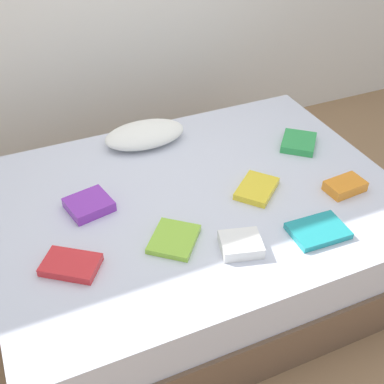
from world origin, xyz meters
TOP-DOWN VIEW (x-y plane):
  - ground_plane at (0.00, 0.00)m, footprint 8.00×8.00m
  - bed at (0.00, 0.00)m, footprint 2.00×1.50m
  - pillow at (-0.07, 0.55)m, footprint 0.45×0.27m
  - textbook_yellow at (0.28, -0.10)m, footprint 0.28×0.27m
  - textbook_purple at (-0.50, 0.10)m, footprint 0.23×0.21m
  - textbook_lime at (-0.22, -0.26)m, footprint 0.28×0.29m
  - textbook_teal at (0.38, -0.47)m, footprint 0.25×0.19m
  - textbook_green at (0.70, 0.17)m, footprint 0.27×0.28m
  - textbook_red at (-0.67, -0.24)m, footprint 0.27×0.25m
  - textbook_white at (0.02, -0.42)m, footprint 0.21×0.19m
  - textbook_orange at (0.68, -0.26)m, footprint 0.20×0.13m

SIDE VIEW (x-z plane):
  - ground_plane at x=0.00m, z-range 0.00..0.00m
  - bed at x=0.00m, z-range 0.00..0.50m
  - textbook_lime at x=-0.22m, z-range 0.50..0.53m
  - textbook_teal at x=0.38m, z-range 0.50..0.53m
  - textbook_yellow at x=0.28m, z-range 0.50..0.53m
  - textbook_red at x=-0.67m, z-range 0.50..0.54m
  - textbook_green at x=0.70m, z-range 0.50..0.54m
  - textbook_purple at x=-0.50m, z-range 0.50..0.55m
  - textbook_orange at x=0.68m, z-range 0.50..0.55m
  - textbook_white at x=0.02m, z-range 0.50..0.55m
  - pillow at x=-0.07m, z-range 0.50..0.60m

